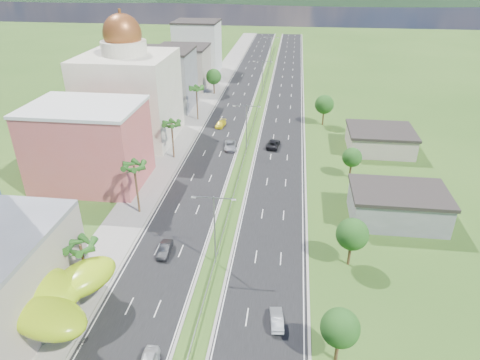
% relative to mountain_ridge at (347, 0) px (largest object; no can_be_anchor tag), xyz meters
% --- Properties ---
extents(ground, '(500.00, 500.00, 0.00)m').
position_rel_mountain_ridge_xyz_m(ground, '(-60.00, -450.00, 0.00)').
color(ground, '#2D5119').
rests_on(ground, ground).
extents(road_left, '(11.00, 260.00, 0.04)m').
position_rel_mountain_ridge_xyz_m(road_left, '(-67.50, -360.00, 0.02)').
color(road_left, black).
rests_on(road_left, ground).
extents(road_right, '(11.00, 260.00, 0.04)m').
position_rel_mountain_ridge_xyz_m(road_right, '(-52.50, -360.00, 0.02)').
color(road_right, black).
rests_on(road_right, ground).
extents(sidewalk_left, '(7.00, 260.00, 0.12)m').
position_rel_mountain_ridge_xyz_m(sidewalk_left, '(-77.00, -360.00, 0.06)').
color(sidewalk_left, gray).
rests_on(sidewalk_left, ground).
extents(median_guardrail, '(0.10, 216.06, 0.76)m').
position_rel_mountain_ridge_xyz_m(median_guardrail, '(-60.00, -378.01, 0.62)').
color(median_guardrail, gray).
rests_on(median_guardrail, ground).
extents(streetlight_median_b, '(6.04, 0.25, 11.00)m').
position_rel_mountain_ridge_xyz_m(streetlight_median_b, '(-60.00, -440.00, 6.75)').
color(streetlight_median_b, gray).
rests_on(streetlight_median_b, ground).
extents(streetlight_median_c, '(6.04, 0.25, 11.00)m').
position_rel_mountain_ridge_xyz_m(streetlight_median_c, '(-60.00, -400.00, 6.75)').
color(streetlight_median_c, gray).
rests_on(streetlight_median_c, ground).
extents(streetlight_median_d, '(6.04, 0.25, 11.00)m').
position_rel_mountain_ridge_xyz_m(streetlight_median_d, '(-60.00, -355.00, 6.75)').
color(streetlight_median_d, gray).
rests_on(streetlight_median_d, ground).
extents(streetlight_median_e, '(6.04, 0.25, 11.00)m').
position_rel_mountain_ridge_xyz_m(streetlight_median_e, '(-60.00, -310.00, 6.75)').
color(streetlight_median_e, gray).
rests_on(streetlight_median_e, ground).
extents(lime_canopy, '(18.00, 15.00, 7.40)m').
position_rel_mountain_ridge_xyz_m(lime_canopy, '(-80.00, -454.00, 4.99)').
color(lime_canopy, '#A0CA13').
rests_on(lime_canopy, ground).
extents(pink_shophouse, '(20.00, 15.00, 15.00)m').
position_rel_mountain_ridge_xyz_m(pink_shophouse, '(-88.00, -418.00, 7.50)').
color(pink_shophouse, '#CD5B54').
rests_on(pink_shophouse, ground).
extents(domed_building, '(20.00, 20.00, 28.70)m').
position_rel_mountain_ridge_xyz_m(domed_building, '(-88.00, -395.00, 11.35)').
color(domed_building, beige).
rests_on(domed_building, ground).
extents(midrise_grey, '(16.00, 15.00, 16.00)m').
position_rel_mountain_ridge_xyz_m(midrise_grey, '(-87.00, -370.00, 8.00)').
color(midrise_grey, slate).
rests_on(midrise_grey, ground).
extents(midrise_beige, '(16.00, 15.00, 13.00)m').
position_rel_mountain_ridge_xyz_m(midrise_beige, '(-87.00, -348.00, 6.50)').
color(midrise_beige, '#AA9C8C').
rests_on(midrise_beige, ground).
extents(midrise_white, '(16.00, 15.00, 18.00)m').
position_rel_mountain_ridge_xyz_m(midrise_white, '(-87.00, -325.00, 9.00)').
color(midrise_white, silver).
rests_on(midrise_white, ground).
extents(shed_near, '(15.00, 10.00, 5.00)m').
position_rel_mountain_ridge_xyz_m(shed_near, '(-32.00, -425.00, 2.50)').
color(shed_near, slate).
rests_on(shed_near, ground).
extents(shed_far, '(14.00, 12.00, 4.40)m').
position_rel_mountain_ridge_xyz_m(shed_far, '(-30.00, -395.00, 2.20)').
color(shed_far, '#AA9C8C').
rests_on(shed_far, ground).
extents(palm_tree_b, '(3.60, 3.60, 8.10)m').
position_rel_mountain_ridge_xyz_m(palm_tree_b, '(-75.50, -448.00, 7.06)').
color(palm_tree_b, '#47301C').
rests_on(palm_tree_b, ground).
extents(palm_tree_c, '(3.60, 3.60, 9.60)m').
position_rel_mountain_ridge_xyz_m(palm_tree_c, '(-75.50, -428.00, 8.50)').
color(palm_tree_c, '#47301C').
rests_on(palm_tree_c, ground).
extents(palm_tree_d, '(3.60, 3.60, 8.60)m').
position_rel_mountain_ridge_xyz_m(palm_tree_d, '(-75.50, -405.00, 7.54)').
color(palm_tree_d, '#47301C').
rests_on(palm_tree_d, ground).
extents(palm_tree_e, '(3.60, 3.60, 9.40)m').
position_rel_mountain_ridge_xyz_m(palm_tree_e, '(-75.50, -380.00, 8.31)').
color(palm_tree_e, '#47301C').
rests_on(palm_tree_e, ground).
extents(leafy_tree_lfar, '(4.90, 4.90, 8.05)m').
position_rel_mountain_ridge_xyz_m(leafy_tree_lfar, '(-75.50, -355.00, 5.58)').
color(leafy_tree_lfar, '#47301C').
rests_on(leafy_tree_lfar, ground).
extents(leafy_tree_ra, '(4.20, 4.20, 6.90)m').
position_rel_mountain_ridge_xyz_m(leafy_tree_ra, '(-44.00, -455.00, 4.78)').
color(leafy_tree_ra, '#47301C').
rests_on(leafy_tree_ra, ground).
extents(leafy_tree_rb, '(4.55, 4.55, 7.47)m').
position_rel_mountain_ridge_xyz_m(leafy_tree_rb, '(-41.00, -438.00, 5.18)').
color(leafy_tree_rb, '#47301C').
rests_on(leafy_tree_rb, ground).
extents(leafy_tree_rc, '(3.85, 3.85, 6.33)m').
position_rel_mountain_ridge_xyz_m(leafy_tree_rc, '(-38.00, -410.00, 4.37)').
color(leafy_tree_rc, '#47301C').
rests_on(leafy_tree_rc, ground).
extents(leafy_tree_rd, '(4.90, 4.90, 8.05)m').
position_rel_mountain_ridge_xyz_m(leafy_tree_rd, '(-42.00, -380.00, 5.58)').
color(leafy_tree_rd, '#47301C').
rests_on(leafy_tree_rd, ground).
extents(mountain_ridge, '(860.00, 140.00, 90.00)m').
position_rel_mountain_ridge_xyz_m(mountain_ridge, '(0.00, 0.00, 0.00)').
color(mountain_ridge, black).
rests_on(mountain_ridge, ground).
extents(car_dark_left, '(1.70, 4.54, 1.48)m').
position_rel_mountain_ridge_xyz_m(car_dark_left, '(-67.84, -438.85, 0.78)').
color(car_dark_left, black).
rests_on(car_dark_left, road_left).
extents(car_silver_mid_left, '(3.29, 5.87, 1.55)m').
position_rel_mountain_ridge_xyz_m(car_silver_mid_left, '(-63.88, -398.74, 0.81)').
color(car_silver_mid_left, '#999BA0').
rests_on(car_silver_mid_left, road_left).
extents(car_yellow_far_left, '(2.61, 5.03, 1.39)m').
position_rel_mountain_ridge_xyz_m(car_yellow_far_left, '(-68.43, -384.60, 0.74)').
color(car_yellow_far_left, yellow).
rests_on(car_yellow_far_left, road_left).
extents(car_silver_right, '(1.96, 4.37, 1.39)m').
position_rel_mountain_ridge_xyz_m(car_silver_right, '(-50.69, -450.62, 0.74)').
color(car_silver_right, '#A0A3A7').
rests_on(car_silver_right, road_right).
extents(car_dark_far_right, '(3.35, 6.03, 1.59)m').
position_rel_mountain_ridge_xyz_m(car_dark_far_right, '(-54.06, -396.53, 0.84)').
color(car_dark_far_right, black).
rests_on(car_dark_far_right, road_right).
extents(motorcycle, '(0.86, 1.89, 1.16)m').
position_rel_mountain_ridge_xyz_m(motorcycle, '(-72.30, -456.58, 0.62)').
color(motorcycle, black).
rests_on(motorcycle, road_left).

